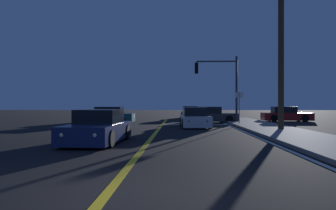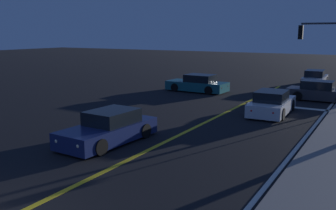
# 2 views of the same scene
# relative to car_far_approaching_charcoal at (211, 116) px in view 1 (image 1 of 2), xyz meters

# --- Properties ---
(ground_plane) EXTENTS (160.00, 160.00, 0.00)m
(ground_plane) POSITION_rel_car_far_approaching_charcoal_xyz_m (-4.04, -22.55, -0.58)
(ground_plane) COLOR black
(sidewalk_right) EXTENTS (3.20, 37.32, 0.15)m
(sidewalk_right) POSITION_rel_car_far_approaching_charcoal_xyz_m (2.76, -12.18, -0.51)
(sidewalk_right) COLOR gray
(sidewalk_right) RESTS_ON ground
(lane_line_center) EXTENTS (0.20, 35.24, 0.01)m
(lane_line_center) POSITION_rel_car_far_approaching_charcoal_xyz_m (-4.04, -12.18, -0.58)
(lane_line_center) COLOR gold
(lane_line_center) RESTS_ON ground
(lane_line_edge_right) EXTENTS (0.16, 35.24, 0.01)m
(lane_line_edge_right) POSITION_rel_car_far_approaching_charcoal_xyz_m (0.91, -12.18, -0.58)
(lane_line_edge_right) COLOR silver
(lane_line_edge_right) RESTS_ON ground
(stop_bar) EXTENTS (5.20, 0.50, 0.01)m
(stop_bar) POSITION_rel_car_far_approaching_charcoal_xyz_m (-1.44, -3.32, -0.58)
(stop_bar) COLOR silver
(stop_bar) RESTS_ON ground
(car_far_approaching_charcoal) EXTENTS (4.40, 1.84, 1.34)m
(car_far_approaching_charcoal) POSITION_rel_car_far_approaching_charcoal_xyz_m (0.00, 0.00, 0.00)
(car_far_approaching_charcoal) COLOR #2D2D33
(car_far_approaching_charcoal) RESTS_ON ground
(car_following_oncoming_white) EXTENTS (2.04, 4.57, 1.34)m
(car_following_oncoming_white) POSITION_rel_car_far_approaching_charcoal_xyz_m (-1.69, -5.83, 0.00)
(car_following_oncoming_white) COLOR silver
(car_following_oncoming_white) RESTS_ON ground
(car_mid_block_silver) EXTENTS (1.92, 4.58, 1.34)m
(car_mid_block_silver) POSITION_rel_car_far_approaching_charcoal_xyz_m (-1.59, 7.70, 0.00)
(car_mid_block_silver) COLOR #B2B5BA
(car_mid_block_silver) RESTS_ON ground
(car_distant_tail_red) EXTENTS (4.40, 1.91, 1.34)m
(car_distant_tail_red) POSITION_rel_car_far_approaching_charcoal_xyz_m (6.96, 1.98, 0.00)
(car_distant_tail_red) COLOR maroon
(car_distant_tail_red) RESTS_ON ground
(car_lead_oncoming_navy) EXTENTS (2.11, 4.58, 1.34)m
(car_lead_oncoming_navy) POSITION_rel_car_far_approaching_charcoal_xyz_m (-6.05, -14.83, 0.00)
(car_lead_oncoming_navy) COLOR navy
(car_lead_oncoming_navy) RESTS_ON ground
(car_side_waiting_teal) EXTENTS (4.77, 2.07, 1.34)m
(car_side_waiting_teal) POSITION_rel_car_far_approaching_charcoal_xyz_m (-8.85, -0.66, 0.00)
(car_side_waiting_teal) COLOR #195960
(car_side_waiting_teal) RESTS_ON ground
(traffic_signal_near_right) EXTENTS (3.52, 0.28, 5.49)m
(traffic_signal_near_right) POSITION_rel_car_far_approaching_charcoal_xyz_m (0.70, -1.02, 3.06)
(traffic_signal_near_right) COLOR #38383D
(traffic_signal_near_right) RESTS_ON ground
(utility_pole_right) EXTENTS (1.52, 0.33, 11.14)m
(utility_pole_right) POSITION_rel_car_far_approaching_charcoal_xyz_m (3.06, -9.09, 5.14)
(utility_pole_right) COLOR #4C3823
(utility_pole_right) RESTS_ON ground
(street_sign_corner) EXTENTS (0.56, 0.10, 2.48)m
(street_sign_corner) POSITION_rel_car_far_approaching_charcoal_xyz_m (1.66, -3.82, 1.08)
(street_sign_corner) COLOR slate
(street_sign_corner) RESTS_ON ground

